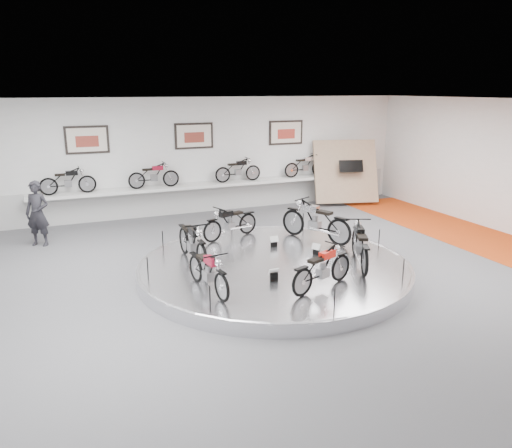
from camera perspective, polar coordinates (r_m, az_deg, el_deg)
name	(u,v)px	position (r m, az deg, el deg)	size (l,w,h in m)	color
floor	(279,279)	(11.67, 2.66, -6.27)	(16.00, 16.00, 0.00)	#505052
ceiling	(281,102)	(10.86, 2.93, 13.77)	(16.00, 16.00, 0.00)	white
wall_back	(194,156)	(17.59, -7.05, 7.70)	(16.00, 16.00, 0.00)	white
orange_carpet_strip	(497,245)	(15.67, 25.82, -2.14)	(2.40, 12.60, 0.01)	#B83B07
dado_band	(196,197)	(17.82, -6.89, 3.07)	(15.68, 0.04, 1.10)	#BCBCBA
display_platform	(274,268)	(11.87, 2.05, -5.10)	(6.40, 6.40, 0.30)	silver
platform_rim	(274,264)	(11.83, 2.06, -4.56)	(6.40, 6.40, 0.10)	#B2B2BA
shelf	(198,186)	(17.46, -6.68, 4.33)	(11.00, 0.55, 0.10)	silver
poster_left	(87,140)	(16.89, -18.75, 9.10)	(1.35, 0.06, 0.88)	silver
poster_center	(194,136)	(17.48, -7.09, 9.96)	(1.35, 0.06, 0.88)	silver
poster_right	(286,133)	(18.71, 3.45, 10.39)	(1.35, 0.06, 0.88)	silver
display_panel	(346,171)	(19.17, 10.20, 5.93)	(2.40, 0.12, 2.40)	tan
shelf_bike_a	(68,183)	(16.76, -20.69, 4.44)	(1.22, 0.42, 0.73)	black
shelf_bike_b	(154,177)	(17.05, -11.59, 5.28)	(1.22, 0.42, 0.73)	maroon
shelf_bike_c	(238,171)	(17.85, -2.07, 6.02)	(1.22, 0.42, 0.73)	black
shelf_bike_d	(305,167)	(18.95, 5.65, 6.50)	(1.22, 0.42, 0.73)	#B5B5B9
bike_a	(316,220)	(13.46, 6.84, 0.40)	(1.87, 0.66, 1.10)	#B5B5B9
bike_b	(230,222)	(13.61, -2.95, 0.23)	(1.54, 0.54, 0.91)	black
bike_c	(192,241)	(11.76, -7.29, -1.99)	(1.76, 0.62, 1.03)	black
bike_d	(208,270)	(10.09, -5.51, -5.31)	(1.51, 0.53, 0.89)	maroon
bike_e	(322,268)	(10.27, 7.60, -4.99)	(1.52, 0.54, 0.89)	red
bike_f	(360,244)	(11.71, 11.80, -2.30)	(1.73, 0.61, 1.02)	black
visitor	(38,214)	(15.10, -23.70, 1.10)	(0.67, 0.44, 1.84)	black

